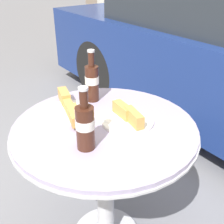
{
  "coord_description": "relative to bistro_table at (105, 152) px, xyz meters",
  "views": [
    {
      "loc": [
        0.84,
        -0.58,
        1.32
      ],
      "look_at": [
        0.0,
        0.04,
        0.75
      ],
      "focal_mm": 45.0,
      "sensor_mm": 36.0,
      "label": 1
    }
  ],
  "objects": [
    {
      "name": "lunch_plate_far",
      "position": [
        -0.18,
        -0.07,
        0.17
      ],
      "size": [
        0.32,
        0.22,
        0.07
      ],
      "color": "white",
      "rests_on": "bistro_table"
    },
    {
      "name": "bistro_table",
      "position": [
        0.0,
        0.0,
        0.0
      ],
      "size": [
        0.8,
        0.8,
        0.7
      ],
      "color": "#B7B7BC",
      "rests_on": "ground_plane"
    },
    {
      "name": "cola_bottle_right",
      "position": [
        0.09,
        -0.15,
        0.24
      ],
      "size": [
        0.07,
        0.07,
        0.24
      ],
      "color": "#3D1E14",
      "rests_on": "bistro_table"
    },
    {
      "name": "cola_bottle_left",
      "position": [
        -0.23,
        0.09,
        0.24
      ],
      "size": [
        0.07,
        0.07,
        0.26
      ],
      "color": "#3D1E14",
      "rests_on": "bistro_table"
    },
    {
      "name": "lunch_plate_near",
      "position": [
        0.04,
        0.09,
        0.16
      ],
      "size": [
        0.23,
        0.23,
        0.07
      ],
      "color": "white",
      "rests_on": "bistro_table"
    }
  ]
}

